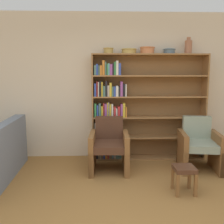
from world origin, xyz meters
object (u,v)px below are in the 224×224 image
at_px(bowl_terracotta, 129,51).
at_px(footstool, 184,173).
at_px(bowl_olive, 147,50).
at_px(bowl_stoneware, 169,51).
at_px(bowl_brass, 108,50).
at_px(vase_tall, 188,47).
at_px(bookshelf, 137,107).
at_px(armchair_leather, 109,146).
at_px(armchair_cushioned, 199,146).

xyz_separation_m(bowl_terracotta, footstool, (0.62, -1.45, -1.74)).
distance_m(bowl_olive, footstool, 2.30).
relative_size(bowl_stoneware, footstool, 0.61).
bearing_deg(bowl_olive, bowl_brass, 180.00).
height_order(bowl_brass, vase_tall, vase_tall).
bearing_deg(bookshelf, footstool, -72.52).
bearing_deg(footstool, bookshelf, 107.48).
xyz_separation_m(bowl_olive, armchair_leather, (-0.71, -0.57, -1.64)).
height_order(bowl_brass, footstool, bowl_brass).
bearing_deg(armchair_leather, bowl_terracotta, -121.70).
bearing_deg(bowl_olive, bowl_terracotta, 180.00).
relative_size(bowl_terracotta, armchair_leather, 0.32).
xyz_separation_m(bowl_terracotta, bowl_stoneware, (0.74, 0.00, 0.00)).
distance_m(bowl_terracotta, bowl_olive, 0.34).
bearing_deg(bowl_terracotta, bowl_stoneware, 0.00).
height_order(armchair_leather, footstool, armchair_leather).
relative_size(armchair_leather, armchair_cushioned, 1.00).
bearing_deg(armchair_cushioned, vase_tall, -75.80).
bearing_deg(bowl_olive, armchair_leather, -141.13).
bearing_deg(footstool, vase_tall, 72.21).
relative_size(bowl_olive, bowl_stoneware, 1.22).
distance_m(vase_tall, armchair_leather, 2.32).
relative_size(bookshelf, bowl_olive, 7.68).
relative_size(bowl_stoneware, vase_tall, 0.76).
xyz_separation_m(bowl_terracotta, bowl_olive, (0.33, 0.00, 0.02)).
distance_m(bowl_brass, bowl_olive, 0.71).
bearing_deg(armchair_leather, bookshelf, -130.88).
xyz_separation_m(bowl_brass, footstool, (1.00, -1.45, -1.75)).
height_order(bookshelf, bowl_olive, bowl_olive).
relative_size(bowl_brass, armchair_leather, 0.22).
height_order(bowl_brass, armchair_leather, bowl_brass).
relative_size(bowl_terracotta, bowl_olive, 1.02).
xyz_separation_m(bookshelf, footstool, (0.46, -1.47, -0.70)).
relative_size(bookshelf, armchair_leather, 2.43).
relative_size(bookshelf, bowl_brass, 11.24).
bearing_deg(bowl_brass, armchair_cushioned, -20.58).
distance_m(armchair_leather, armchair_cushioned, 1.53).
bearing_deg(vase_tall, bowl_brass, 180.00).
height_order(bowl_olive, footstool, bowl_olive).
distance_m(bookshelf, bowl_stoneware, 1.19).
bearing_deg(bowl_olive, armchair_cushioned, -34.97).
bearing_deg(armchair_cushioned, bowl_stoneware, -46.37).
bearing_deg(bookshelf, bowl_brass, -178.40).
distance_m(bookshelf, bowl_olive, 1.07).
bearing_deg(bowl_brass, bookshelf, 1.60).
xyz_separation_m(bowl_olive, armchair_cushioned, (0.82, -0.57, -1.64)).
relative_size(bowl_terracotta, footstool, 0.76).
bearing_deg(footstool, bowl_olive, 101.25).
bearing_deg(armchair_leather, footstool, 140.21).
xyz_separation_m(bowl_brass, bowl_stoneware, (1.11, 0.00, -0.01)).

